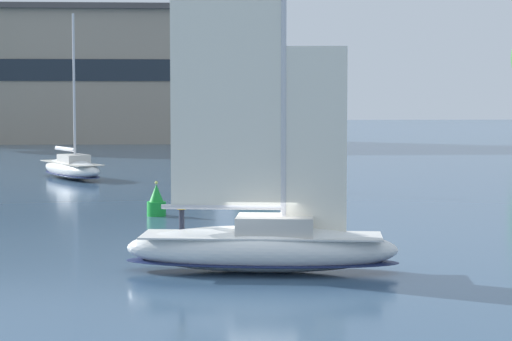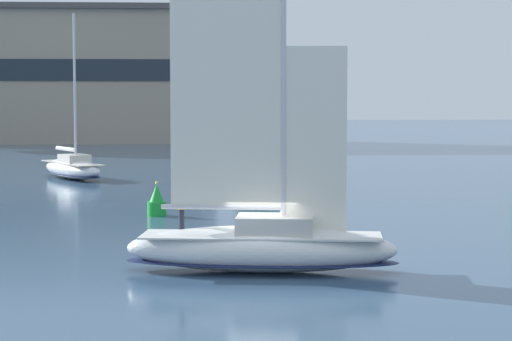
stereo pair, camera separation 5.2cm
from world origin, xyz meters
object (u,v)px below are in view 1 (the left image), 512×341
Objects in this scene: tree_shore_left at (258,72)px; channel_buoy at (156,202)px; sailboat_moored_near_marina at (72,168)px; sailboat_main at (262,242)px.

tree_shore_left is 75.26m from channel_buoy.
channel_buoy is (7.07, -23.05, -0.11)m from sailboat_moored_near_marina.
sailboat_main reaches higher than tree_shore_left.
sailboat_main is at bearing -93.81° from tree_shore_left.
sailboat_moored_near_marina is at bearing -108.86° from tree_shore_left.
tree_shore_left is 0.96× the size of sailboat_main.
tree_shore_left is 1.06× the size of sailboat_moored_near_marina.
channel_buoy is at bearing 104.59° from sailboat_main.
tree_shore_left is at bearing 82.04° from channel_buoy.
sailboat_moored_near_marina is (-11.38, 39.63, -0.24)m from sailboat_main.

